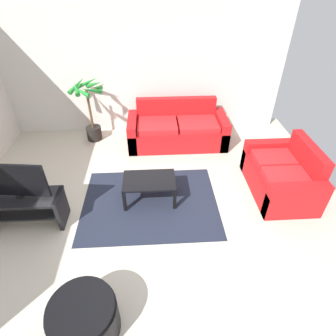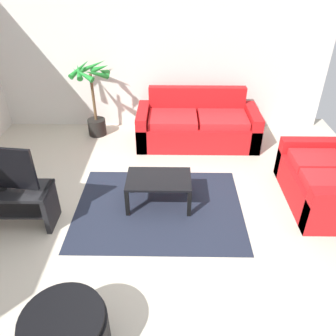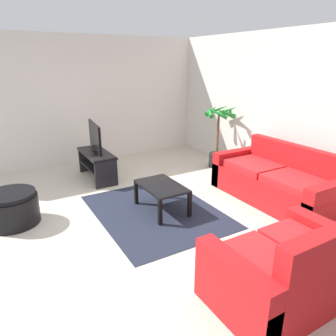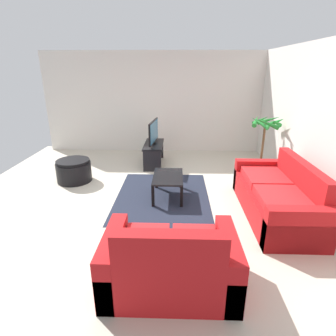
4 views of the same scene
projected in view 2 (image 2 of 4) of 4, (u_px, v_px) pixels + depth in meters
ground_plane at (153, 229)px, 4.09m from camera, size 6.60×6.60×0.00m
wall_back at (160, 55)px, 5.88m from camera, size 6.00×0.06×2.70m
couch_main at (197, 126)px, 5.84m from camera, size 2.07×0.90×0.90m
couch_loveseat at (326, 183)px, 4.42m from camera, size 0.90×1.41×0.90m
tv_stand at (7, 201)px, 4.02m from camera, size 1.10×0.45×0.52m
coffee_table at (159, 182)px, 4.33m from camera, size 0.84×0.54×0.41m
area_rug at (159, 208)px, 4.44m from camera, size 2.20×1.70×0.01m
potted_palm at (94, 100)px, 5.90m from camera, size 0.73×0.71×1.33m
ottoman at (66, 335)px, 2.73m from camera, size 0.71×0.71×0.46m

